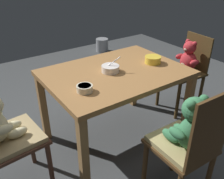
{
  "coord_description": "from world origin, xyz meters",
  "views": [
    {
      "loc": [
        -1.1,
        -1.52,
        1.56
      ],
      "look_at": [
        0.0,
        0.05,
        0.51
      ],
      "focal_mm": 39.21,
      "sensor_mm": 36.0,
      "label": 1
    }
  ],
  "objects_px": {
    "teddy_chair_near_right": "(187,64)",
    "porridge_bowl_yellow_near_right": "(153,60)",
    "dining_table": "(115,80)",
    "porridge_bowl_cream_near_left": "(85,88)",
    "teddy_chair_near_left": "(1,132)",
    "teddy_chair_near_front": "(188,136)",
    "porridge_bowl_white_center": "(110,68)",
    "metal_pail": "(102,45)"
  },
  "relations": [
    {
      "from": "teddy_chair_near_front",
      "to": "metal_pail",
      "type": "distance_m",
      "value": 3.24
    },
    {
      "from": "porridge_bowl_cream_near_left",
      "to": "metal_pail",
      "type": "xyz_separation_m",
      "value": [
        1.63,
        2.31,
        -0.62
      ]
    },
    {
      "from": "teddy_chair_near_front",
      "to": "porridge_bowl_yellow_near_right",
      "type": "xyz_separation_m",
      "value": [
        0.39,
        0.75,
        0.18
      ]
    },
    {
      "from": "teddy_chair_near_front",
      "to": "porridge_bowl_yellow_near_right",
      "type": "relative_size",
      "value": 6.44
    },
    {
      "from": "porridge_bowl_cream_near_left",
      "to": "dining_table",
      "type": "bearing_deg",
      "value": 22.93
    },
    {
      "from": "dining_table",
      "to": "teddy_chair_near_left",
      "type": "xyz_separation_m",
      "value": [
        -0.96,
        -0.06,
        -0.08
      ]
    },
    {
      "from": "teddy_chair_near_right",
      "to": "porridge_bowl_yellow_near_right",
      "type": "distance_m",
      "value": 0.63
    },
    {
      "from": "porridge_bowl_yellow_near_right",
      "to": "porridge_bowl_cream_near_left",
      "type": "height_order",
      "value": "porridge_bowl_yellow_near_right"
    },
    {
      "from": "teddy_chair_near_left",
      "to": "porridge_bowl_cream_near_left",
      "type": "bearing_deg",
      "value": -15.65
    },
    {
      "from": "porridge_bowl_yellow_near_right",
      "to": "porridge_bowl_cream_near_left",
      "type": "bearing_deg",
      "value": -171.51
    },
    {
      "from": "teddy_chair_near_left",
      "to": "porridge_bowl_white_center",
      "type": "relative_size",
      "value": 6.06
    },
    {
      "from": "dining_table",
      "to": "porridge_bowl_yellow_near_right",
      "type": "xyz_separation_m",
      "value": [
        0.38,
        -0.05,
        0.12
      ]
    },
    {
      "from": "teddy_chair_near_left",
      "to": "porridge_bowl_white_center",
      "type": "bearing_deg",
      "value": -0.91
    },
    {
      "from": "teddy_chair_near_left",
      "to": "teddy_chair_near_right",
      "type": "xyz_separation_m",
      "value": [
        1.93,
        0.08,
        -0.01
      ]
    },
    {
      "from": "teddy_chair_near_right",
      "to": "porridge_bowl_yellow_near_right",
      "type": "bearing_deg",
      "value": 12.0
    },
    {
      "from": "teddy_chair_near_front",
      "to": "metal_pail",
      "type": "height_order",
      "value": "teddy_chair_near_front"
    },
    {
      "from": "teddy_chair_near_left",
      "to": "porridge_bowl_cream_near_left",
      "type": "xyz_separation_m",
      "value": [
        0.58,
        -0.11,
        0.2
      ]
    },
    {
      "from": "porridge_bowl_yellow_near_right",
      "to": "teddy_chair_near_front",
      "type": "bearing_deg",
      "value": -117.11
    },
    {
      "from": "porridge_bowl_yellow_near_right",
      "to": "porridge_bowl_white_center",
      "type": "distance_m",
      "value": 0.42
    },
    {
      "from": "teddy_chair_near_left",
      "to": "teddy_chair_near_right",
      "type": "bearing_deg",
      "value": -2.75
    },
    {
      "from": "teddy_chair_near_right",
      "to": "porridge_bowl_white_center",
      "type": "bearing_deg",
      "value": 5.56
    },
    {
      "from": "metal_pail",
      "to": "porridge_bowl_cream_near_left",
      "type": "bearing_deg",
      "value": -125.13
    },
    {
      "from": "porridge_bowl_yellow_near_right",
      "to": "porridge_bowl_white_center",
      "type": "bearing_deg",
      "value": 171.64
    },
    {
      "from": "teddy_chair_near_front",
      "to": "porridge_bowl_yellow_near_right",
      "type": "distance_m",
      "value": 0.86
    },
    {
      "from": "teddy_chair_near_left",
      "to": "metal_pail",
      "type": "relative_size",
      "value": 3.96
    },
    {
      "from": "teddy_chair_near_left",
      "to": "dining_table",
      "type": "bearing_deg",
      "value": -1.86
    },
    {
      "from": "porridge_bowl_white_center",
      "to": "metal_pail",
      "type": "relative_size",
      "value": 0.65
    },
    {
      "from": "teddy_chair_near_front",
      "to": "porridge_bowl_yellow_near_right",
      "type": "height_order",
      "value": "teddy_chair_near_front"
    },
    {
      "from": "teddy_chair_near_front",
      "to": "metal_pail",
      "type": "relative_size",
      "value": 3.93
    },
    {
      "from": "porridge_bowl_cream_near_left",
      "to": "metal_pail",
      "type": "relative_size",
      "value": 0.49
    },
    {
      "from": "teddy_chair_near_front",
      "to": "teddy_chair_near_left",
      "type": "distance_m",
      "value": 1.21
    },
    {
      "from": "dining_table",
      "to": "porridge_bowl_cream_near_left",
      "type": "distance_m",
      "value": 0.43
    },
    {
      "from": "teddy_chair_near_front",
      "to": "metal_pail",
      "type": "xyz_separation_m",
      "value": [
        1.25,
        2.95,
        -0.45
      ]
    },
    {
      "from": "teddy_chair_near_right",
      "to": "porridge_bowl_yellow_near_right",
      "type": "relative_size",
      "value": 5.82
    },
    {
      "from": "teddy_chair_near_front",
      "to": "porridge_bowl_cream_near_left",
      "type": "height_order",
      "value": "teddy_chair_near_front"
    },
    {
      "from": "teddy_chair_near_right",
      "to": "porridge_bowl_white_center",
      "type": "height_order",
      "value": "porridge_bowl_white_center"
    },
    {
      "from": "teddy_chair_near_left",
      "to": "porridge_bowl_yellow_near_right",
      "type": "distance_m",
      "value": 1.36
    },
    {
      "from": "teddy_chair_near_left",
      "to": "porridge_bowl_cream_near_left",
      "type": "height_order",
      "value": "teddy_chair_near_left"
    },
    {
      "from": "porridge_bowl_white_center",
      "to": "porridge_bowl_cream_near_left",
      "type": "height_order",
      "value": "porridge_bowl_white_center"
    },
    {
      "from": "teddy_chair_near_right",
      "to": "porridge_bowl_cream_near_left",
      "type": "height_order",
      "value": "teddy_chair_near_right"
    },
    {
      "from": "teddy_chair_near_right",
      "to": "porridge_bowl_yellow_near_right",
      "type": "height_order",
      "value": "teddy_chair_near_right"
    },
    {
      "from": "teddy_chair_near_front",
      "to": "porridge_bowl_cream_near_left",
      "type": "distance_m",
      "value": 0.76
    }
  ]
}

